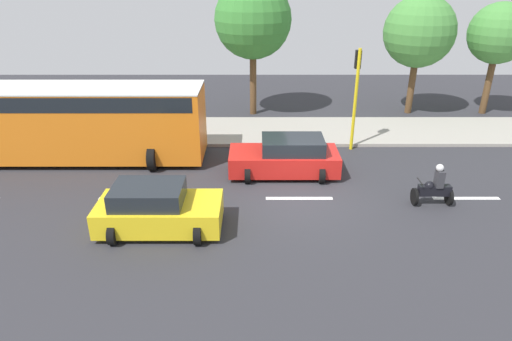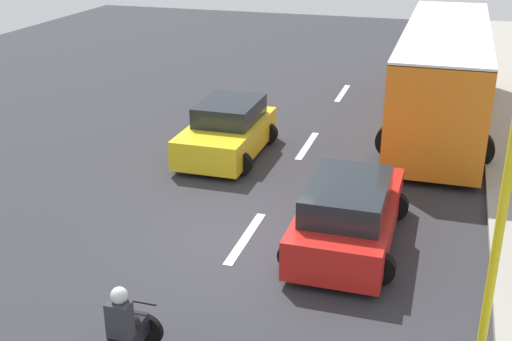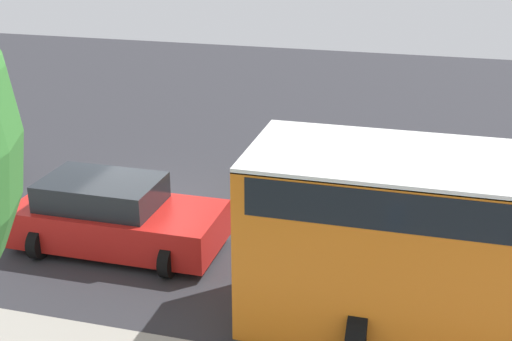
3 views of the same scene
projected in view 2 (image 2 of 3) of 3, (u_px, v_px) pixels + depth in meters
The scene contains 8 objects.
ground_plane at pixel (246, 240), 13.98m from camera, with size 40.00×60.00×0.10m, color #2D2D33.
lane_stripe_mid at pixel (246, 238), 13.96m from camera, with size 0.20×2.40×0.01m, color white.
lane_stripe_south at pixel (307, 146), 19.27m from camera, with size 0.20×2.40×0.01m, color white.
lane_stripe_far_south at pixel (342, 93), 24.57m from camera, with size 0.20×2.40×0.01m, color white.
car_red at pixel (348, 214), 13.45m from camera, with size 2.28×4.29×1.52m.
car_yellow_cab at pixel (227, 131), 18.33m from camera, with size 2.28×3.84×1.52m.
city_bus at pixel (444, 68), 20.48m from camera, with size 3.20×11.00×3.16m.
motorcycle at pixel (125, 336), 9.77m from camera, with size 0.60×1.30×1.53m.
Camera 2 is at (3.82, -11.75, 6.68)m, focal length 45.56 mm.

